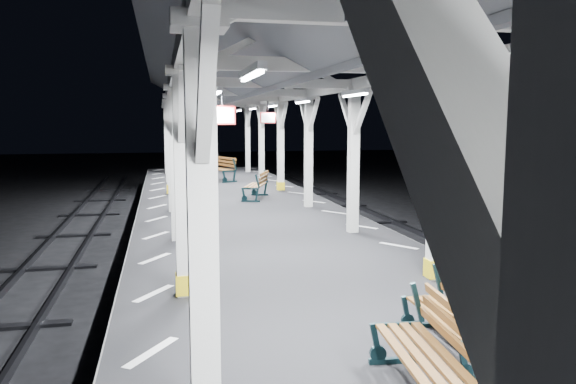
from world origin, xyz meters
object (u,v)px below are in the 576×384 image
object	(u,v)px
bench_near	(457,313)
bench_extra	(222,168)
bench_mid	(433,350)
bench_far	(258,184)

from	to	relation	value
bench_near	bench_extra	size ratio (longest dim) A/B	0.78
bench_mid	bench_far	bearing A→B (deg)	93.18
bench_near	bench_extra	distance (m)	18.85
bench_near	bench_mid	distance (m)	1.24
bench_extra	bench_mid	bearing A→B (deg)	-110.79
bench_extra	bench_near	bearing A→B (deg)	-108.44
bench_mid	bench_extra	world-z (taller)	bench_extra
bench_near	bench_mid	bearing A→B (deg)	-126.56
bench_far	bench_extra	world-z (taller)	bench_extra
bench_near	bench_far	distance (m)	12.78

